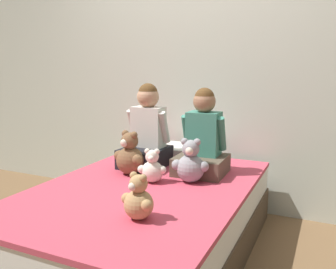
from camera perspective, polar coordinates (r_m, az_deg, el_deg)
name	(u,v)px	position (r m, az deg, el deg)	size (l,w,h in m)	color
ground_plane	(146,253)	(2.56, -3.57, -18.38)	(14.00, 14.00, 0.00)	brown
wall_behind_bed	(201,67)	(3.21, 5.33, 10.76)	(8.00, 0.06, 2.50)	beige
bed	(145,220)	(2.45, -3.64, -13.52)	(1.30, 1.89, 0.48)	#473828
child_on_left	(147,134)	(2.78, -3.43, 0.13)	(0.35, 0.39, 0.65)	black
child_on_right	(203,140)	(2.60, 5.59, -0.96)	(0.36, 0.35, 0.62)	brown
teddy_bear_held_by_left_child	(130,156)	(2.58, -6.15, -3.46)	(0.26, 0.20, 0.32)	brown
teddy_bear_held_by_right_child	(190,164)	(2.40, 3.63, -4.72)	(0.25, 0.19, 0.30)	#939399
teddy_bear_between_children	(152,168)	(2.40, -2.55, -5.42)	(0.19, 0.15, 0.23)	silver
teddy_bear_at_foot_of_bed	(138,200)	(1.84, -4.77, -10.40)	(0.20, 0.15, 0.24)	tan
pillow_at_headboard	(187,153)	(3.00, 3.12, -2.98)	(0.47, 0.34, 0.11)	silver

